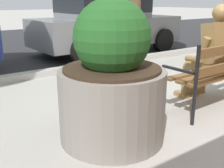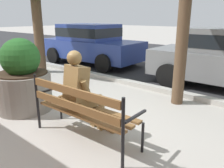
{
  "view_description": "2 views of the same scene",
  "coord_description": "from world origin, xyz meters",
  "views": [
    {
      "loc": [
        -3.26,
        -2.1,
        1.42
      ],
      "look_at": [
        -1.71,
        0.09,
        0.6
      ],
      "focal_mm": 44.52,
      "sensor_mm": 36.0,
      "label": 1
    },
    {
      "loc": [
        2.49,
        -2.1,
        1.84
      ],
      "look_at": [
        0.12,
        0.7,
        0.75
      ],
      "focal_mm": 36.53,
      "sensor_mm": 36.0,
      "label": 2
    }
  ],
  "objects": [
    {
      "name": "ground_plane",
      "position": [
        0.0,
        0.0,
        0.0
      ],
      "size": [
        80.0,
        80.0,
        0.0
      ],
      "primitive_type": "plane",
      "color": "#ADA8A0"
    },
    {
      "name": "street_surface",
      "position": [
        0.0,
        7.5,
        0.0
      ],
      "size": [
        60.0,
        9.0,
        0.01
      ],
      "primitive_type": "cube",
      "color": "#2D2D30",
      "rests_on": "ground"
    },
    {
      "name": "curb_stone",
      "position": [
        0.0,
        2.9,
        0.06
      ],
      "size": [
        60.0,
        0.2,
        0.12
      ],
      "primitive_type": "cube",
      "color": "#B2AFA8",
      "rests_on": "ground"
    },
    {
      "name": "park_bench",
      "position": [
        0.12,
        -0.01,
        0.54
      ],
      "size": [
        1.81,
        0.58,
        0.95
      ],
      "color": "brown",
      "rests_on": "ground"
    },
    {
      "name": "bronze_statue_seated",
      "position": [
        -0.02,
        0.2,
        0.67
      ],
      "size": [
        0.69,
        0.77,
        1.37
      ],
      "color": "olive",
      "rests_on": "ground"
    },
    {
      "name": "concrete_planter",
      "position": [
        -1.71,
        0.09,
        0.61
      ],
      "size": [
        1.09,
        1.09,
        1.45
      ],
      "color": "gray",
      "rests_on": "ground"
    },
    {
      "name": "parked_car_blue",
      "position": [
        -4.03,
        4.29,
        0.84
      ],
      "size": [
        4.15,
        2.03,
        1.56
      ],
      "color": "navy",
      "rests_on": "ground"
    }
  ]
}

